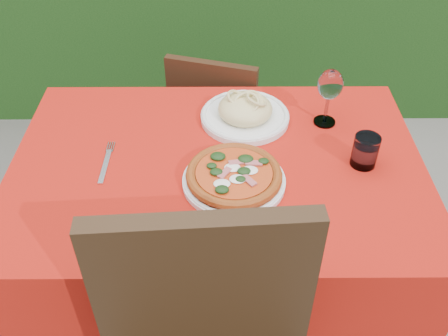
{
  "coord_description": "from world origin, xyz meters",
  "views": [
    {
      "loc": [
        0.01,
        -1.16,
        1.73
      ],
      "look_at": [
        0.02,
        -0.05,
        0.77
      ],
      "focal_mm": 40.0,
      "sensor_mm": 36.0,
      "label": 1
    }
  ],
  "objects_px": {
    "pasta_plate": "(245,112)",
    "fork": "(105,166)",
    "water_glass": "(365,152)",
    "wine_glass": "(330,87)",
    "chair_far": "(218,123)",
    "pizza_plate": "(234,177)"
  },
  "relations": [
    {
      "from": "pasta_plate",
      "to": "wine_glass",
      "type": "relative_size",
      "value": 1.49
    },
    {
      "from": "pasta_plate",
      "to": "fork",
      "type": "height_order",
      "value": "pasta_plate"
    },
    {
      "from": "pizza_plate",
      "to": "pasta_plate",
      "type": "height_order",
      "value": "pasta_plate"
    },
    {
      "from": "pizza_plate",
      "to": "water_glass",
      "type": "relative_size",
      "value": 3.27
    },
    {
      "from": "pizza_plate",
      "to": "fork",
      "type": "relative_size",
      "value": 1.57
    },
    {
      "from": "chair_far",
      "to": "wine_glass",
      "type": "relative_size",
      "value": 4.03
    },
    {
      "from": "pasta_plate",
      "to": "water_glass",
      "type": "bearing_deg",
      "value": -33.74
    },
    {
      "from": "pizza_plate",
      "to": "fork",
      "type": "xyz_separation_m",
      "value": [
        -0.39,
        0.07,
        -0.02
      ]
    },
    {
      "from": "pasta_plate",
      "to": "wine_glass",
      "type": "height_order",
      "value": "wine_glass"
    },
    {
      "from": "pizza_plate",
      "to": "water_glass",
      "type": "bearing_deg",
      "value": 12.16
    },
    {
      "from": "pasta_plate",
      "to": "wine_glass",
      "type": "xyz_separation_m",
      "value": [
        0.27,
        -0.02,
        0.11
      ]
    },
    {
      "from": "chair_far",
      "to": "water_glass",
      "type": "xyz_separation_m",
      "value": [
        0.44,
        -0.61,
        0.33
      ]
    },
    {
      "from": "chair_far",
      "to": "fork",
      "type": "xyz_separation_m",
      "value": [
        -0.34,
        -0.62,
        0.29
      ]
    },
    {
      "from": "chair_far",
      "to": "fork",
      "type": "bearing_deg",
      "value": 77.97
    },
    {
      "from": "pasta_plate",
      "to": "fork",
      "type": "bearing_deg",
      "value": -150.36
    },
    {
      "from": "pizza_plate",
      "to": "fork",
      "type": "height_order",
      "value": "pizza_plate"
    },
    {
      "from": "pizza_plate",
      "to": "wine_glass",
      "type": "xyz_separation_m",
      "value": [
        0.31,
        0.3,
        0.11
      ]
    },
    {
      "from": "water_glass",
      "to": "chair_far",
      "type": "bearing_deg",
      "value": 126.1
    },
    {
      "from": "pasta_plate",
      "to": "water_glass",
      "type": "xyz_separation_m",
      "value": [
        0.35,
        -0.23,
        0.02
      ]
    },
    {
      "from": "water_glass",
      "to": "wine_glass",
      "type": "xyz_separation_m",
      "value": [
        -0.08,
        0.21,
        0.09
      ]
    },
    {
      "from": "fork",
      "to": "wine_glass",
      "type": "bearing_deg",
      "value": 18.38
    },
    {
      "from": "pasta_plate",
      "to": "water_glass",
      "type": "height_order",
      "value": "water_glass"
    }
  ]
}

